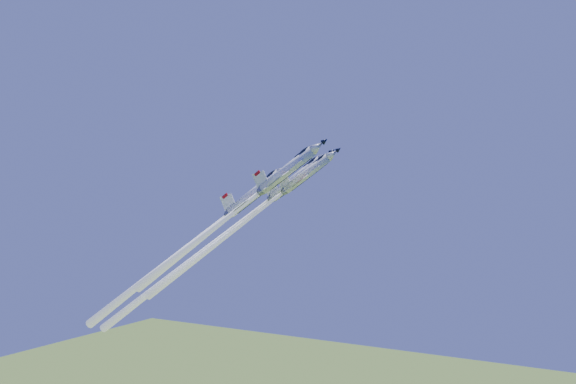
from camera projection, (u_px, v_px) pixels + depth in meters
The scene contains 4 objects.
jet_lead at pixel (241, 225), 125.56m from camera, with size 40.30×13.94×36.27m.
jet_left at pixel (212, 244), 136.97m from camera, with size 53.67×19.07×48.74m.
jet_right at pixel (229, 216), 121.05m from camera, with size 39.31×12.83×34.69m.
jet_slot at pixel (187, 247), 131.03m from camera, with size 47.31×15.99×42.24m.
Camera 1 is at (59.45, -104.61, 106.39)m, focal length 40.00 mm.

